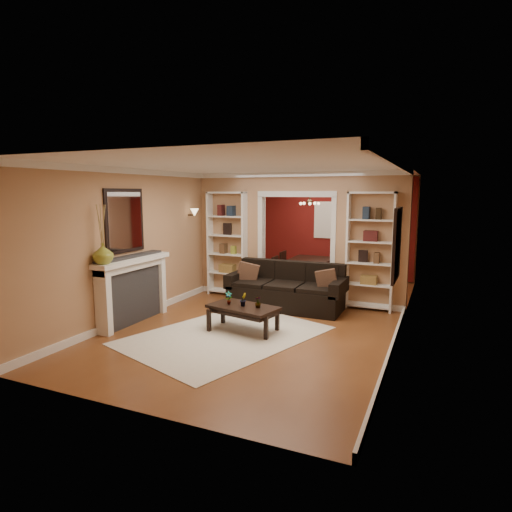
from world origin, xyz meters
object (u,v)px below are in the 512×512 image
at_px(bookshelf_left, 227,244).
at_px(fireplace, 134,291).
at_px(sofa, 286,286).
at_px(coffee_table, 243,319).
at_px(bookshelf_right, 370,252).
at_px(dining_table, 308,274).

distance_m(bookshelf_left, fireplace, 2.65).
distance_m(sofa, fireplace, 2.89).
relative_size(coffee_table, bookshelf_right, 0.50).
bearing_deg(coffee_table, sofa, 95.89).
distance_m(coffee_table, bookshelf_right, 2.92).
height_order(coffee_table, fireplace, fireplace).
height_order(sofa, fireplace, fireplace).
height_order(sofa, coffee_table, sofa).
distance_m(bookshelf_right, fireplace, 4.47).
relative_size(bookshelf_right, dining_table, 1.27).
distance_m(bookshelf_left, dining_table, 2.25).
relative_size(bookshelf_right, fireplace, 1.35).
bearing_deg(coffee_table, dining_table, 102.00).
distance_m(coffee_table, bookshelf_left, 2.77).
xyz_separation_m(fireplace, dining_table, (1.96, 4.07, -0.26)).
relative_size(coffee_table, fireplace, 0.67).
relative_size(sofa, fireplace, 1.36).
height_order(bookshelf_left, fireplace, bookshelf_left).
distance_m(sofa, coffee_table, 1.64).
xyz_separation_m(sofa, bookshelf_right, (1.51, 0.58, 0.70)).
xyz_separation_m(coffee_table, dining_table, (0.00, 3.73, 0.10)).
bearing_deg(sofa, dining_table, 94.63).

